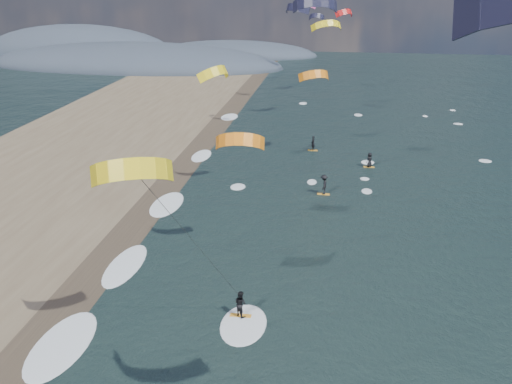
# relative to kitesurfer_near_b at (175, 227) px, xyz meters

# --- Properties ---
(wet_sand_strip) EXTENTS (3.00, 240.00, 0.00)m
(wet_sand_strip) POSITION_rel_kitesurfer_near_b_xyz_m (-8.07, 4.16, -7.44)
(wet_sand_strip) COLOR #382D23
(wet_sand_strip) RESTS_ON ground
(coastal_hills) EXTENTS (80.00, 41.00, 15.00)m
(coastal_hills) POSITION_rel_kitesurfer_near_b_xyz_m (-40.91, 102.02, -7.44)
(coastal_hills) COLOR #3D4756
(coastal_hills) RESTS_ON ground
(kitesurfer_near_b) EXTENTS (7.00, 8.69, 12.03)m
(kitesurfer_near_b) POSITION_rel_kitesurfer_near_b_xyz_m (0.00, 0.00, 0.00)
(kitesurfer_near_b) COLOR orange
(kitesurfer_near_b) RESTS_ON ground
(far_kitesurfers) EXTENTS (7.11, 14.38, 1.85)m
(far_kitesurfers) POSITION_rel_kitesurfer_near_b_xyz_m (7.12, 28.58, -6.57)
(far_kitesurfers) COLOR orange
(far_kitesurfers) RESTS_ON ground
(bg_kite_field) EXTENTS (14.02, 77.56, 9.06)m
(bg_kite_field) POSITION_rel_kitesurfer_near_b_xyz_m (3.27, 46.85, 5.31)
(bg_kite_field) COLOR #D83F8C
(bg_kite_field) RESTS_ON ground
(shoreline_surf) EXTENTS (2.40, 79.40, 0.11)m
(shoreline_surf) POSITION_rel_kitesurfer_near_b_xyz_m (-6.87, 8.91, -7.44)
(shoreline_surf) COLOR white
(shoreline_surf) RESTS_ON ground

